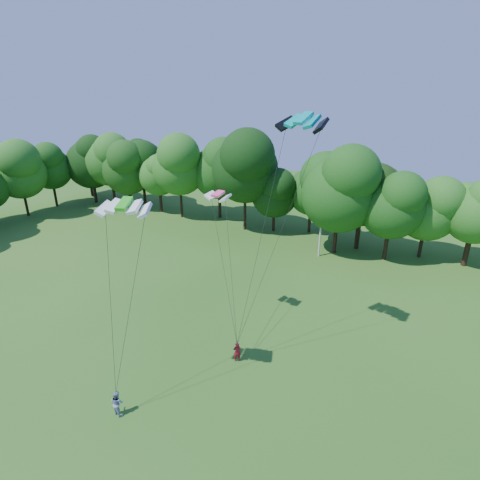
% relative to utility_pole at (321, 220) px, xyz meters
% --- Properties ---
extents(ground, '(160.00, 160.00, 0.00)m').
position_rel_utility_pole_xyz_m(ground, '(-0.74, -31.27, -4.43)').
color(ground, '#215417').
rests_on(ground, ground).
extents(utility_pole, '(1.68, 0.57, 8.63)m').
position_rel_utility_pole_xyz_m(utility_pole, '(0.00, 0.00, 0.00)').
color(utility_pole, '#B8B9AF').
rests_on(utility_pole, ground).
extents(kite_flyer_left, '(0.67, 0.64, 1.53)m').
position_rel_utility_pole_xyz_m(kite_flyer_left, '(0.36, -20.87, -3.66)').
color(kite_flyer_left, maroon).
rests_on(kite_flyer_left, ground).
extents(kite_flyer_right, '(0.88, 0.74, 1.63)m').
position_rel_utility_pole_xyz_m(kite_flyer_right, '(-3.63, -28.35, -3.61)').
color(kite_flyer_right, '#8799BC').
rests_on(kite_flyer_right, ground).
extents(kite_teal, '(3.35, 2.08, 0.77)m').
position_rel_utility_pole_xyz_m(kite_teal, '(3.04, -17.30, 12.00)').
color(kite_teal, '#059D9E').
rests_on(kite_teal, ground).
extents(kite_green, '(3.03, 2.12, 0.50)m').
position_rel_utility_pole_xyz_m(kite_green, '(-3.47, -26.15, 8.01)').
color(kite_green, green).
rests_on(kite_green, ground).
extents(kite_pink, '(2.09, 1.19, 0.35)m').
position_rel_utility_pole_xyz_m(kite_pink, '(-3.35, -16.90, 6.48)').
color(kite_pink, '#FC4689').
rests_on(kite_pink, ground).
extents(tree_back_west, '(8.65, 8.65, 12.58)m').
position_rel_utility_pole_xyz_m(tree_back_west, '(-33.78, 4.90, 3.43)').
color(tree_back_west, '#341E15').
rests_on(tree_back_west, ground).
extents(tree_back_center, '(7.44, 7.44, 10.82)m').
position_rel_utility_pole_xyz_m(tree_back_center, '(3.39, 4.56, 2.33)').
color(tree_back_center, black).
rests_on(tree_back_center, ground).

